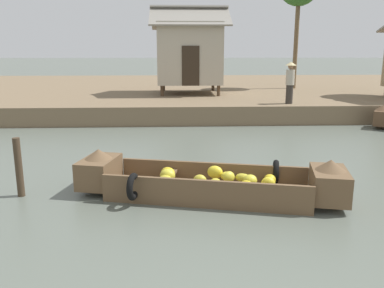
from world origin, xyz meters
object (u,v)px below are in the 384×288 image
object	(u,v)px
banana_boat	(209,182)
stilt_house_mid_left	(189,52)
mooring_post	(19,167)
vendor_person	(290,81)

from	to	relation	value
banana_boat	stilt_house_mid_left	size ratio (longest dim) A/B	1.27
stilt_house_mid_left	mooring_post	xyz separation A→B (m)	(-3.87, -12.44, -2.17)
banana_boat	mooring_post	xyz separation A→B (m)	(-3.75, 0.22, 0.29)
banana_boat	vendor_person	world-z (taller)	vendor_person
stilt_house_mid_left	vendor_person	bearing A→B (deg)	-47.59
stilt_house_mid_left	vendor_person	world-z (taller)	stilt_house_mid_left
stilt_house_mid_left	banana_boat	bearing A→B (deg)	-90.51
banana_boat	mooring_post	bearing A→B (deg)	176.63
banana_boat	mooring_post	distance (m)	3.77
vendor_person	mooring_post	bearing A→B (deg)	-133.29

